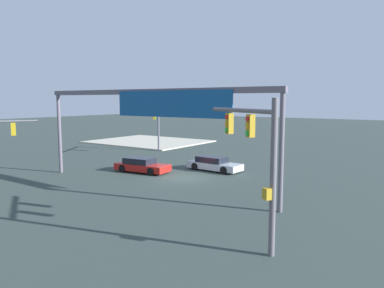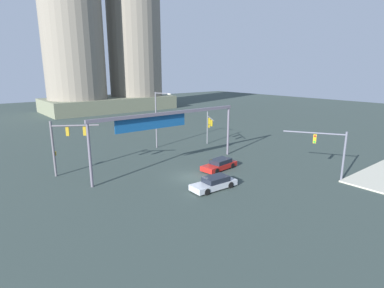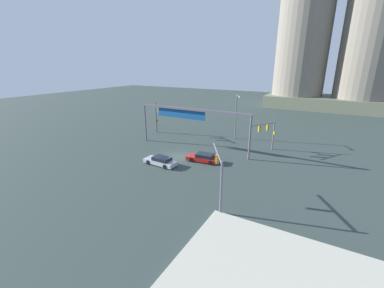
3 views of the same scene
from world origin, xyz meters
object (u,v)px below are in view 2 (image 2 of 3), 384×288
at_px(traffic_signal_near_corner, 64,140).
at_px(traffic_signal_cross_street, 209,124).
at_px(traffic_signal_opposite_side, 329,146).
at_px(sedan_car_approaching, 214,183).
at_px(sedan_car_waiting_far, 220,164).
at_px(streetlamp_curved_arm, 158,116).

height_order(traffic_signal_near_corner, traffic_signal_cross_street, traffic_signal_near_corner).
distance_m(traffic_signal_opposite_side, traffic_signal_cross_street, 18.92).
xyz_separation_m(sedan_car_approaching, sedan_car_waiting_far, (4.64, 4.05, -0.00)).
distance_m(traffic_signal_near_corner, traffic_signal_opposite_side, 28.19).
bearing_deg(traffic_signal_near_corner, traffic_signal_cross_street, 32.36).
bearing_deg(sedan_car_waiting_far, traffic_signal_opposite_side, 117.73).
height_order(streetlamp_curved_arm, sedan_car_approaching, streetlamp_curved_arm).
bearing_deg(sedan_car_approaching, traffic_signal_cross_street, -127.47).
distance_m(traffic_signal_near_corner, sedan_car_waiting_far, 17.59).
height_order(traffic_signal_near_corner, sedan_car_approaching, traffic_signal_near_corner).
xyz_separation_m(streetlamp_curved_arm, sedan_car_approaching, (-4.64, -17.19, -4.24)).
xyz_separation_m(traffic_signal_near_corner, sedan_car_waiting_far, (14.69, -9.03, -3.48)).
bearing_deg(sedan_car_approaching, sedan_car_waiting_far, -135.96).
relative_size(traffic_signal_cross_street, sedan_car_waiting_far, 1.06).
distance_m(streetlamp_curved_arm, sedan_car_approaching, 18.31).
distance_m(traffic_signal_near_corner, sedan_car_approaching, 16.85).
relative_size(traffic_signal_opposite_side, sedan_car_approaching, 1.11).
bearing_deg(traffic_signal_near_corner, traffic_signal_opposite_side, -9.78).
relative_size(streetlamp_curved_arm, sedan_car_waiting_far, 1.71).
height_order(traffic_signal_near_corner, streetlamp_curved_arm, streetlamp_curved_arm).
xyz_separation_m(traffic_signal_opposite_side, traffic_signal_cross_street, (0.27, 18.92, -0.26)).
xyz_separation_m(traffic_signal_near_corner, traffic_signal_opposite_side, (21.17, -18.61, -0.37)).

